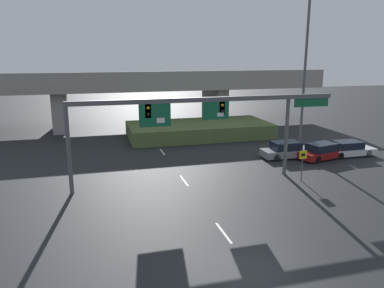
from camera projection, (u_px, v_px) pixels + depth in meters
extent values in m
plane|color=black|center=(249.00, 266.00, 16.53)|extent=(160.00, 160.00, 0.00)
cube|color=silver|center=(224.00, 233.00, 19.60)|extent=(0.14, 2.40, 0.01)
cube|color=silver|center=(184.00, 181.00, 27.67)|extent=(0.14, 2.40, 0.01)
cube|color=silver|center=(162.00, 152.00, 35.73)|extent=(0.14, 2.40, 0.01)
cube|color=silver|center=(149.00, 134.00, 43.80)|extent=(0.14, 2.40, 0.01)
cube|color=silver|center=(139.00, 121.00, 51.86)|extent=(0.14, 2.40, 0.01)
cylinder|color=#515456|center=(69.00, 149.00, 24.41)|extent=(0.28, 0.28, 6.18)
cylinder|color=#515456|center=(286.00, 135.00, 28.42)|extent=(0.28, 0.28, 6.18)
cube|color=#515456|center=(210.00, 99.00, 26.17)|extent=(19.27, 0.32, 0.32)
cube|color=black|center=(148.00, 111.00, 25.21)|extent=(0.40, 0.28, 0.95)
sphere|color=orange|center=(148.00, 108.00, 24.99)|extent=(0.22, 0.22, 0.22)
sphere|color=black|center=(148.00, 114.00, 25.09)|extent=(0.22, 0.22, 0.22)
cube|color=black|center=(222.00, 108.00, 26.54)|extent=(0.40, 0.28, 0.95)
sphere|color=orange|center=(222.00, 105.00, 26.33)|extent=(0.22, 0.22, 0.22)
sphere|color=black|center=(222.00, 111.00, 26.43)|extent=(0.22, 0.22, 0.22)
cube|color=#115B38|center=(155.00, 115.00, 25.30)|extent=(2.18, 0.08, 1.58)
cube|color=white|center=(161.00, 120.00, 25.44)|extent=(0.54, 0.03, 0.35)
cube|color=#115B38|center=(216.00, 111.00, 26.37)|extent=(1.95, 0.08, 1.27)
cube|color=white|center=(221.00, 115.00, 26.48)|extent=(0.49, 0.03, 0.28)
cube|color=#115B38|center=(311.00, 103.00, 28.27)|extent=(2.87, 0.07, 0.64)
cylinder|color=#4C4C4C|center=(302.00, 165.00, 27.37)|extent=(0.08, 0.08, 2.35)
cube|color=yellow|center=(303.00, 155.00, 27.14)|extent=(0.60, 0.03, 0.60)
cube|color=black|center=(303.00, 155.00, 27.12)|extent=(0.33, 0.01, 0.21)
cylinder|color=#515456|center=(305.00, 76.00, 34.79)|extent=(0.24, 0.24, 14.32)
cube|color=gray|center=(141.00, 83.00, 47.97)|extent=(47.24, 9.22, 1.45)
cube|color=gray|center=(145.00, 76.00, 43.56)|extent=(47.24, 0.40, 0.90)
cube|color=gray|center=(60.00, 110.00, 46.15)|extent=(1.40, 7.38, 4.76)
cube|color=gray|center=(214.00, 104.00, 51.25)|extent=(1.40, 7.38, 4.76)
cube|color=#4C6033|center=(199.00, 130.00, 42.26)|extent=(15.79, 7.37, 1.54)
cube|color=gray|center=(287.00, 152.00, 33.73)|extent=(4.70, 1.96, 0.61)
cube|color=black|center=(286.00, 145.00, 33.53)|extent=(2.45, 1.74, 0.71)
cylinder|color=black|center=(297.00, 151.00, 34.89)|extent=(0.64, 0.23, 0.64)
cylinder|color=black|center=(306.00, 155.00, 33.32)|extent=(0.64, 0.23, 0.64)
cylinder|color=black|center=(268.00, 153.00, 34.20)|extent=(0.64, 0.23, 0.64)
cylinder|color=black|center=(277.00, 157.00, 32.63)|extent=(0.64, 0.23, 0.64)
cube|color=maroon|center=(323.00, 154.00, 33.40)|extent=(5.08, 2.89, 0.58)
cube|color=black|center=(322.00, 147.00, 33.16)|extent=(2.80, 2.19, 0.68)
cylinder|color=black|center=(327.00, 151.00, 34.81)|extent=(0.67, 0.36, 0.64)
cylinder|color=black|center=(342.00, 155.00, 33.40)|extent=(0.67, 0.36, 0.64)
cylinder|color=black|center=(304.00, 155.00, 33.46)|extent=(0.67, 0.36, 0.64)
cylinder|color=black|center=(318.00, 159.00, 32.04)|extent=(0.67, 0.36, 0.64)
cube|color=silver|center=(349.00, 151.00, 34.31)|extent=(4.76, 1.90, 0.56)
cube|color=black|center=(348.00, 145.00, 34.12)|extent=(2.48, 1.69, 0.66)
cylinder|color=black|center=(356.00, 149.00, 35.47)|extent=(0.64, 0.23, 0.64)
cylinder|color=black|center=(368.00, 154.00, 33.93)|extent=(0.64, 0.23, 0.64)
cylinder|color=black|center=(329.00, 151.00, 34.75)|extent=(0.64, 0.23, 0.64)
cylinder|color=black|center=(340.00, 156.00, 33.21)|extent=(0.64, 0.23, 0.64)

